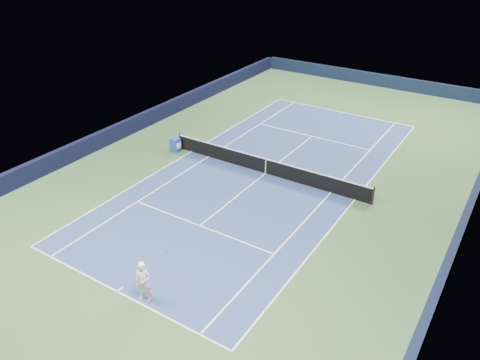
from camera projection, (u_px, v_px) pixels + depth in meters
The scene contains 19 objects.
ground at pixel (265, 173), 27.43m from camera, with size 40.00×40.00×0.00m, color #31522D.
wall_far at pixel (376, 80), 41.76m from camera, with size 22.00×0.35×1.10m, color black.
wall_right at pixel (465, 222), 22.06m from camera, with size 0.35×40.00×1.10m, color black.
wall_left at pixel (130, 126), 32.26m from camera, with size 0.35×40.00×1.10m, color black.
court_surface at pixel (265, 173), 27.42m from camera, with size 10.97×23.77×0.01m, color navy.
baseline_far at pixel (342, 112), 36.17m from camera, with size 10.97×0.08×0.00m, color white.
baseline_near at pixel (117, 292), 18.67m from camera, with size 10.97×0.08×0.00m, color white.
sideline_doubles_right at pixel (355, 199), 24.84m from camera, with size 0.08×23.77×0.00m, color white.
sideline_doubles_left at pixel (191, 151), 30.00m from camera, with size 0.08×23.77×0.00m, color white.
sideline_singles_right at pixel (331, 192), 25.48m from camera, with size 0.08×23.77×0.00m, color white.
sideline_singles_left at pixel (209, 157), 29.36m from camera, with size 0.08×23.77×0.00m, color white.
service_line_far at pixel (312, 136), 32.13m from camera, with size 8.23×0.08×0.00m, color white.
service_line_near at pixel (200, 226), 22.71m from camera, with size 8.23×0.08×0.00m, color white.
center_service_line at pixel (266, 173), 27.42m from camera, with size 0.08×12.80×0.00m, color white.
center_mark_far at pixel (341, 113), 36.06m from camera, with size 0.08×0.30×0.00m, color white.
center_mark_near at pixel (120, 289), 18.78m from camera, with size 0.08×0.30×0.00m, color white.
tennis_net at pixel (266, 166), 27.18m from camera, with size 12.90×0.10×1.07m.
sponsor_cube at pixel (175, 145), 29.88m from camera, with size 0.60×0.50×0.88m.
tennis_player at pixel (143, 282), 17.90m from camera, with size 0.85×1.35×1.76m.
Camera 1 is at (11.75, -21.16, 12.98)m, focal length 35.00 mm.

